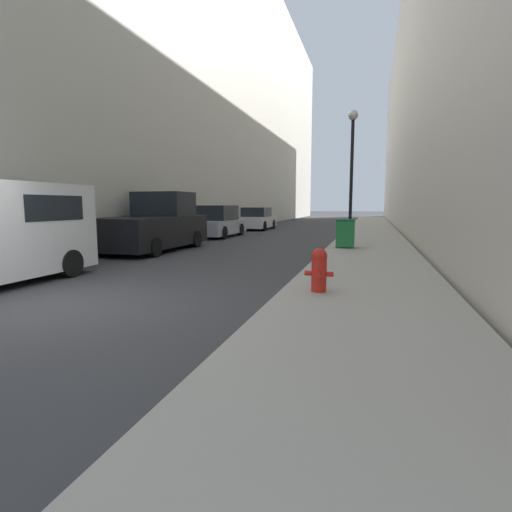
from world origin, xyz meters
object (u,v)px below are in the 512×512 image
parked_sedan_near (217,223)px  parked_sedan_far (257,219)px  trash_bin (345,233)px  fire_hydrant (319,269)px  lamppost (352,161)px  pickup_truck (155,226)px

parked_sedan_near → parked_sedan_far: (0.26, 6.57, -0.05)m
trash_bin → parked_sedan_near: (-6.87, 4.80, 0.08)m
fire_hydrant → lamppost: bearing=90.2°
fire_hydrant → parked_sedan_near: size_ratio=0.18×
parked_sedan_far → trash_bin: bearing=-59.8°
trash_bin → parked_sedan_near: bearing=145.1°
lamppost → parked_sedan_near: 7.65m
lamppost → parked_sedan_near: lamppost is taller
lamppost → parked_sedan_far: size_ratio=1.33×
trash_bin → parked_sedan_far: 13.15m
pickup_truck → parked_sedan_far: size_ratio=1.25×
trash_bin → parked_sedan_far: bearing=120.2°
fire_hydrant → trash_bin: 7.62m
parked_sedan_near → pickup_truck: bearing=-89.0°
parked_sedan_far → pickup_truck: bearing=-90.6°
pickup_truck → parked_sedan_near: (-0.11, 6.40, -0.15)m
parked_sedan_near → fire_hydrant: bearing=-60.9°
trash_bin → pickup_truck: pickup_truck is taller
lamppost → fire_hydrant: bearing=-89.8°
fire_hydrant → parked_sedan_near: bearing=119.1°
fire_hydrant → parked_sedan_far: bearing=109.3°
pickup_truck → parked_sedan_far: 12.97m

